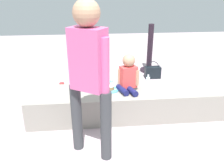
% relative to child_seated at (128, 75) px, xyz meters
% --- Properties ---
extents(ground_plane, '(12.00, 12.00, 0.00)m').
position_rel_child_seated_xyz_m(ground_plane, '(0.03, -0.01, -0.58)').
color(ground_plane, '#AC979F').
extents(concrete_ledge, '(2.64, 0.60, 0.36)m').
position_rel_child_seated_xyz_m(concrete_ledge, '(0.03, -0.01, -0.40)').
color(concrete_ledge, gray).
rests_on(concrete_ledge, ground_plane).
extents(child_seated, '(0.29, 0.35, 0.48)m').
position_rel_child_seated_xyz_m(child_seated, '(0.00, 0.00, 0.00)').
color(child_seated, '#181B51').
rests_on(child_seated, concrete_ledge).
extents(adult_standing, '(0.40, 0.33, 1.54)m').
position_rel_child_seated_xyz_m(adult_standing, '(-0.50, -0.75, 0.35)').
color(adult_standing, '#35373B').
rests_on(adult_standing, ground_plane).
extents(cake_plate, '(0.22, 0.22, 0.07)m').
position_rel_child_seated_xyz_m(cake_plate, '(-0.23, 0.02, -0.19)').
color(cake_plate, '#4CA5D8').
rests_on(cake_plate, concrete_ledge).
extents(gift_bag, '(0.25, 0.12, 0.33)m').
position_rel_child_seated_xyz_m(gift_bag, '(-0.26, 0.53, -0.44)').
color(gift_bag, '#59C6B2').
rests_on(gift_bag, ground_plane).
extents(railing_post, '(0.36, 0.36, 0.97)m').
position_rel_child_seated_xyz_m(railing_post, '(0.74, 1.73, -0.23)').
color(railing_post, black).
rests_on(railing_post, ground_plane).
extents(water_bottle_near_gift, '(0.07, 0.07, 0.22)m').
position_rel_child_seated_xyz_m(water_bottle_near_gift, '(0.52, 0.91, -0.48)').
color(water_bottle_near_gift, silver).
rests_on(water_bottle_near_gift, ground_plane).
extents(party_cup_red, '(0.09, 0.09, 0.10)m').
position_rel_child_seated_xyz_m(party_cup_red, '(-0.98, 0.98, -0.53)').
color(party_cup_red, red).
rests_on(party_cup_red, ground_plane).
extents(handbag_black_leather, '(0.30, 0.15, 0.33)m').
position_rel_child_seated_xyz_m(handbag_black_leather, '(0.71, 1.32, -0.46)').
color(handbag_black_leather, black).
rests_on(handbag_black_leather, ground_plane).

